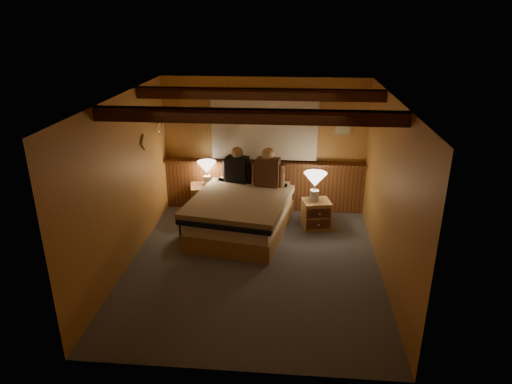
# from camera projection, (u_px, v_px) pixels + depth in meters

# --- Properties ---
(floor) EXTENTS (4.20, 4.20, 0.00)m
(floor) POSITION_uv_depth(u_px,v_px,m) (254.00, 265.00, 6.60)
(floor) COLOR #555A65
(floor) RESTS_ON ground
(ceiling) EXTENTS (4.20, 4.20, 0.00)m
(ceiling) POSITION_uv_depth(u_px,v_px,m) (253.00, 99.00, 5.72)
(ceiling) COLOR gold
(ceiling) RESTS_ON wall_back
(wall_back) EXTENTS (3.60, 0.00, 3.60)m
(wall_back) POSITION_uv_depth(u_px,v_px,m) (264.00, 146.00, 8.10)
(wall_back) COLOR #D7904D
(wall_back) RESTS_ON floor
(wall_left) EXTENTS (0.00, 4.20, 4.20)m
(wall_left) POSITION_uv_depth(u_px,v_px,m) (124.00, 184.00, 6.31)
(wall_left) COLOR #D7904D
(wall_left) RESTS_ON floor
(wall_right) EXTENTS (0.00, 4.20, 4.20)m
(wall_right) POSITION_uv_depth(u_px,v_px,m) (389.00, 192.00, 6.01)
(wall_right) COLOR #D7904D
(wall_right) RESTS_ON floor
(wall_front) EXTENTS (3.60, 0.00, 3.60)m
(wall_front) POSITION_uv_depth(u_px,v_px,m) (232.00, 269.00, 4.21)
(wall_front) COLOR #D7904D
(wall_front) RESTS_ON floor
(wainscot) EXTENTS (3.60, 0.23, 0.94)m
(wainscot) POSITION_uv_depth(u_px,v_px,m) (264.00, 184.00, 8.31)
(wainscot) COLOR brown
(wainscot) RESTS_ON wall_back
(curtain_window) EXTENTS (2.18, 0.09, 1.11)m
(curtain_window) POSITION_uv_depth(u_px,v_px,m) (264.00, 129.00, 7.92)
(curtain_window) COLOR #4E2A13
(curtain_window) RESTS_ON wall_back
(ceiling_beams) EXTENTS (3.60, 1.65, 0.16)m
(ceiling_beams) POSITION_uv_depth(u_px,v_px,m) (254.00, 104.00, 5.89)
(ceiling_beams) COLOR #4E2A13
(ceiling_beams) RESTS_ON ceiling
(coat_rail) EXTENTS (0.05, 0.55, 0.24)m
(coat_rail) POSITION_uv_depth(u_px,v_px,m) (160.00, 125.00, 7.59)
(coat_rail) COLOR silver
(coat_rail) RESTS_ON wall_left
(framed_print) EXTENTS (0.30, 0.04, 0.25)m
(framed_print) POSITION_uv_depth(u_px,v_px,m) (343.00, 128.00, 7.84)
(framed_print) COLOR tan
(framed_print) RESTS_ON wall_back
(bed) EXTENTS (1.75, 2.11, 0.65)m
(bed) POSITION_uv_depth(u_px,v_px,m) (241.00, 214.00, 7.46)
(bed) COLOR #AA7848
(bed) RESTS_ON floor
(nightstand_left) EXTENTS (0.57, 0.53, 0.54)m
(nightstand_left) POSITION_uv_depth(u_px,v_px,m) (205.00, 199.00, 8.21)
(nightstand_left) COLOR #AA7848
(nightstand_left) RESTS_ON floor
(nightstand_right) EXTENTS (0.51, 0.48, 0.49)m
(nightstand_right) POSITION_uv_depth(u_px,v_px,m) (316.00, 214.00, 7.68)
(nightstand_right) COLOR #AA7848
(nightstand_right) RESTS_ON floor
(lamp_left) EXTENTS (0.33, 0.33, 0.43)m
(lamp_left) POSITION_uv_depth(u_px,v_px,m) (207.00, 169.00, 8.04)
(lamp_left) COLOR beige
(lamp_left) RESTS_ON nightstand_left
(lamp_right) EXTENTS (0.38, 0.38, 0.49)m
(lamp_right) POSITION_uv_depth(u_px,v_px,m) (315.00, 181.00, 7.46)
(lamp_right) COLOR beige
(lamp_right) RESTS_ON nightstand_right
(person_left) EXTENTS (0.53, 0.29, 0.65)m
(person_left) POSITION_uv_depth(u_px,v_px,m) (237.00, 167.00, 7.90)
(person_left) COLOR black
(person_left) RESTS_ON bed
(person_right) EXTENTS (0.57, 0.28, 0.70)m
(person_right) POSITION_uv_depth(u_px,v_px,m) (268.00, 170.00, 7.70)
(person_right) COLOR #4B2F1E
(person_right) RESTS_ON bed
(duffel_bag) EXTENTS (0.52, 0.35, 0.35)m
(duffel_bag) POSITION_uv_depth(u_px,v_px,m) (195.00, 228.00, 7.38)
(duffel_bag) COLOR black
(duffel_bag) RESTS_ON floor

